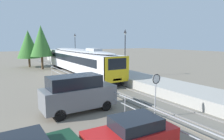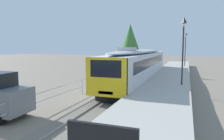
% 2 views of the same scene
% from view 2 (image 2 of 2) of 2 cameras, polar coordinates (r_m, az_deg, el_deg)
% --- Properties ---
extents(ground_plane, '(160.00, 160.00, 0.00)m').
position_cam_2_polar(ground_plane, '(18.62, -5.82, -5.90)').
color(ground_plane, slate).
extents(track_rails, '(3.20, 60.00, 0.14)m').
position_cam_2_polar(track_rails, '(17.56, 3.11, -6.51)').
color(track_rails, '#6B665B').
rests_on(track_rails, ground).
extents(commuter_train, '(2.82, 20.55, 3.74)m').
position_cam_2_polar(commuter_train, '(23.15, 7.49, 1.84)').
color(commuter_train, silver).
rests_on(commuter_train, track_rails).
extents(station_platform, '(3.90, 60.00, 0.90)m').
position_cam_2_polar(station_platform, '(16.86, 13.82, -5.77)').
color(station_platform, '#A8A59E').
rests_on(station_platform, ground).
extents(platform_lamp_mid_platform, '(0.34, 0.34, 5.35)m').
position_cam_2_polar(platform_lamp_mid_platform, '(17.55, 18.77, 8.25)').
color(platform_lamp_mid_platform, '#232328').
rests_on(platform_lamp_mid_platform, station_platform).
extents(platform_lamp_far_end, '(0.34, 0.34, 5.35)m').
position_cam_2_polar(platform_lamp_far_end, '(35.42, 19.30, 7.06)').
color(platform_lamp_far_end, '#232328').
rests_on(platform_lamp_far_end, station_platform).
extents(tree_behind_carpark, '(3.60, 3.60, 7.29)m').
position_cam_2_polar(tree_behind_carpark, '(31.69, 4.97, 7.71)').
color(tree_behind_carpark, brown).
rests_on(tree_behind_carpark, ground).
extents(tree_behind_station_far, '(3.97, 3.97, 6.62)m').
position_cam_2_polar(tree_behind_station_far, '(35.97, 4.46, 6.61)').
color(tree_behind_station_far, brown).
rests_on(tree_behind_station_far, ground).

